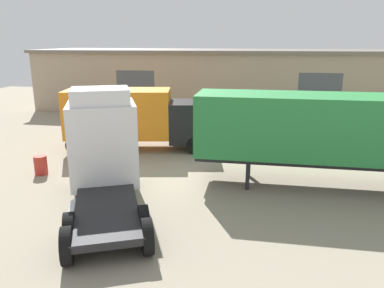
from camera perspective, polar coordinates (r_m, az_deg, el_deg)
ground_plane at (r=16.84m, az=0.59°, el=-5.20°), size 60.00×60.00×0.00m
warehouse_building at (r=33.79m, az=5.48°, el=9.75°), size 33.45×8.46×5.18m
tractor_unit_white at (r=14.46m, az=-13.38°, el=-0.77°), size 4.84×6.97×4.26m
container_trailer_green at (r=16.18m, az=22.48°, el=1.96°), size 11.91×2.61×3.87m
box_truck_black at (r=21.12m, az=-8.89°, el=4.25°), size 7.88×3.64×3.36m
oil_drum at (r=18.51m, az=-22.06°, el=-2.99°), size 0.58×0.58×0.88m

